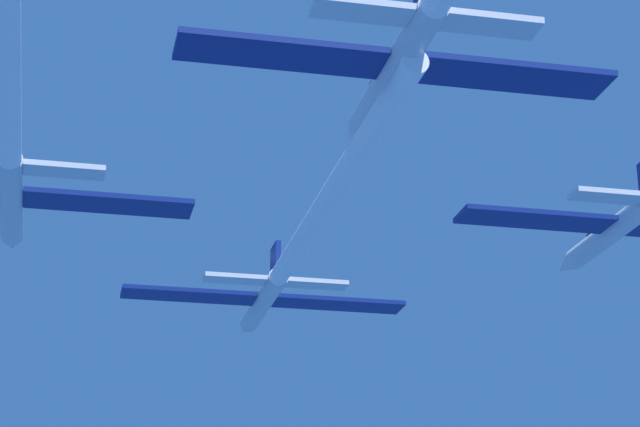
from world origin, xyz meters
The scene contains 2 objects.
jet_lead centered at (-0.63, -9.60, -0.35)m, with size 17.64×42.00×2.92m.
jet_left_wing centered at (-15.85, -25.79, -0.52)m, with size 17.64×42.77×2.92m.
Camera 1 is at (-13.54, -76.33, -22.49)m, focal length 72.28 mm.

